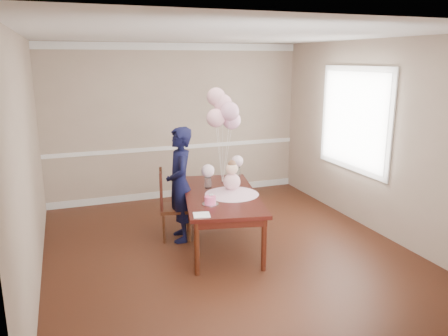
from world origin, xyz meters
TOP-DOWN VIEW (x-y plane):
  - floor at (0.00, 0.00)m, footprint 4.50×5.00m
  - ceiling at (0.00, 0.00)m, footprint 4.50×5.00m
  - wall_back at (0.00, 2.50)m, footprint 4.50×0.02m
  - wall_front at (0.00, -2.50)m, footprint 4.50×0.02m
  - wall_left at (-2.25, 0.00)m, footprint 0.02×5.00m
  - wall_right at (2.25, 0.00)m, footprint 0.02×5.00m
  - chair_rail_trim at (0.00, 2.49)m, footprint 4.50×0.02m
  - crown_molding at (0.00, 2.49)m, footprint 4.50×0.02m
  - baseboard_trim at (0.00, 2.49)m, footprint 4.50×0.02m
  - window_frame at (2.23, 0.50)m, footprint 0.02×1.66m
  - window_blinds at (2.21, 0.50)m, footprint 0.01×1.50m
  - dining_table_top at (0.01, 0.26)m, footprint 1.31×2.02m
  - table_apron at (0.01, 0.26)m, footprint 1.20×1.91m
  - table_leg_fl at (-0.55, -0.50)m, footprint 0.08×0.08m
  - table_leg_fr at (0.21, -0.66)m, footprint 0.08×0.08m
  - table_leg_bl at (-0.19, 1.18)m, footprint 0.08×0.08m
  - table_leg_br at (0.58, 1.01)m, footprint 0.08×0.08m
  - baby_skirt at (0.14, 0.18)m, footprint 0.84×0.84m
  - baby_torso at (0.14, 0.18)m, footprint 0.22×0.22m
  - baby_head at (0.14, 0.18)m, footprint 0.16×0.16m
  - baby_hair at (0.14, 0.18)m, footprint 0.11×0.11m
  - cake_platter at (-0.26, -0.11)m, footprint 0.24×0.24m
  - birthday_cake at (-0.26, -0.11)m, footprint 0.17×0.17m
  - cake_flower_a at (-0.26, -0.11)m, footprint 0.03×0.03m
  - cake_flower_b at (-0.23, -0.10)m, footprint 0.03×0.03m
  - rose_vase_near at (-0.06, 0.56)m, footprint 0.11×0.11m
  - roses_near at (-0.06, 0.56)m, footprint 0.18×0.18m
  - rose_vase_far at (0.53, 0.96)m, footprint 0.11×0.11m
  - roses_far at (0.53, 0.96)m, footprint 0.18×0.18m
  - napkin at (-0.48, -0.45)m, footprint 0.22×0.22m
  - balloon_weight at (0.21, 0.74)m, footprint 0.04×0.04m
  - balloon_a at (0.12, 0.76)m, footprint 0.26×0.26m
  - balloon_b at (0.29, 0.68)m, footprint 0.26×0.26m
  - balloon_c at (0.25, 0.83)m, footprint 0.26×0.26m
  - balloon_d at (0.16, 0.87)m, footprint 0.26×0.26m
  - balloon_e at (0.37, 0.78)m, footprint 0.26×0.26m
  - balloon_ribbon_a at (0.17, 0.75)m, footprint 0.08×0.02m
  - balloon_ribbon_b at (0.25, 0.71)m, footprint 0.08×0.07m
  - balloon_ribbon_c at (0.23, 0.78)m, footprint 0.04×0.08m
  - balloon_ribbon_d at (0.19, 0.80)m, footprint 0.06×0.11m
  - balloon_ribbon_e at (0.29, 0.76)m, footprint 0.14×0.04m
  - dining_chair_seat at (-0.51, 0.64)m, footprint 0.50×0.50m
  - chair_leg_fl at (-0.71, 0.51)m, footprint 0.05×0.05m
  - chair_leg_fr at (-0.37, 0.44)m, footprint 0.05×0.05m
  - chair_leg_bl at (-0.64, 0.85)m, footprint 0.05×0.05m
  - chair_leg_br at (-0.30, 0.78)m, footprint 0.05×0.05m
  - chair_back_post_l at (-0.73, 0.51)m, footprint 0.05×0.05m
  - chair_back_post_r at (-0.66, 0.85)m, footprint 0.05×0.05m
  - chair_slat_low at (-0.69, 0.68)m, footprint 0.11×0.38m
  - chair_slat_mid at (-0.69, 0.68)m, footprint 0.11×0.38m
  - chair_slat_top at (-0.69, 0.68)m, footprint 0.11×0.38m
  - woman at (-0.46, 0.58)m, footprint 0.45×0.61m

SIDE VIEW (x-z plane):
  - floor at x=0.00m, z-range 0.00..0.00m
  - baseboard_trim at x=0.00m, z-range 0.00..0.12m
  - chair_leg_fl at x=-0.71m, z-range 0.00..0.41m
  - chair_leg_fr at x=-0.37m, z-range 0.00..0.41m
  - chair_leg_bl at x=-0.64m, z-range 0.00..0.41m
  - chair_leg_br at x=-0.30m, z-range 0.00..0.41m
  - table_leg_fl at x=-0.55m, z-range 0.00..0.65m
  - table_leg_fr at x=0.21m, z-range 0.00..0.65m
  - table_leg_bl at x=-0.19m, z-range 0.00..0.65m
  - table_leg_br at x=0.58m, z-range 0.00..0.65m
  - dining_chair_seat at x=-0.51m, z-range 0.41..0.46m
  - chair_slat_low at x=-0.69m, z-range 0.57..0.62m
  - table_apron at x=0.01m, z-range 0.56..0.65m
  - dining_table_top at x=0.01m, z-range 0.65..0.70m
  - cake_platter at x=-0.26m, z-range 0.70..0.71m
  - napkin at x=-0.48m, z-range 0.70..0.71m
  - balloon_weight at x=0.21m, z-range 0.70..0.72m
  - chair_back_post_l at x=-0.73m, z-range 0.44..0.98m
  - chair_back_post_r at x=-0.66m, z-range 0.44..0.98m
  - baby_skirt at x=0.14m, z-range 0.70..0.79m
  - chair_slat_mid at x=-0.69m, z-range 0.73..0.77m
  - birthday_cake at x=-0.26m, z-range 0.71..0.80m
  - rose_vase_near at x=-0.06m, z-range 0.70..0.85m
  - rose_vase_far at x=0.53m, z-range 0.70..0.85m
  - woman at x=-0.46m, z-range 0.00..1.56m
  - cake_flower_a at x=-0.26m, z-range 0.80..0.83m
  - cake_flower_b at x=-0.23m, z-range 0.80..0.83m
  - baby_torso at x=0.14m, z-range 0.76..0.98m
  - chair_rail_trim at x=0.00m, z-range 0.86..0.94m
  - chair_slat_top at x=-0.69m, z-range 0.88..0.93m
  - roses_near at x=-0.06m, z-range 0.85..1.03m
  - roses_far at x=0.53m, z-range 0.85..1.03m
  - baby_head at x=0.14m, z-range 0.97..1.13m
  - balloon_ribbon_e at x=0.29m, z-range 0.72..1.44m
  - baby_hair at x=0.14m, z-range 1.05..1.16m
  - balloon_ribbon_a at x=0.17m, z-range 0.71..1.49m
  - balloon_ribbon_b at x=0.25m, z-range 0.71..1.59m
  - balloon_ribbon_c at x=0.23m, z-range 0.71..1.68m
  - balloon_ribbon_d at x=0.19m, z-range 0.71..1.77m
  - wall_back at x=0.00m, z-range 0.00..2.70m
  - wall_front at x=0.00m, z-range 0.00..2.70m
  - wall_left at x=-2.25m, z-range 0.00..2.70m
  - wall_right at x=2.25m, z-range 0.00..2.70m
  - window_frame at x=2.23m, z-range 0.77..2.33m
  - window_blinds at x=2.21m, z-range 0.85..2.25m
  - balloon_e at x=0.37m, z-range 1.46..1.72m
  - balloon_a at x=0.12m, z-range 1.50..1.77m
  - balloon_b at x=0.29m, z-range 1.60..1.86m
  - balloon_c at x=0.25m, z-range 1.69..1.95m
  - balloon_d at x=0.16m, z-range 1.78..2.05m
  - crown_molding at x=0.00m, z-range 2.57..2.69m
  - ceiling at x=0.00m, z-range 2.69..2.71m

